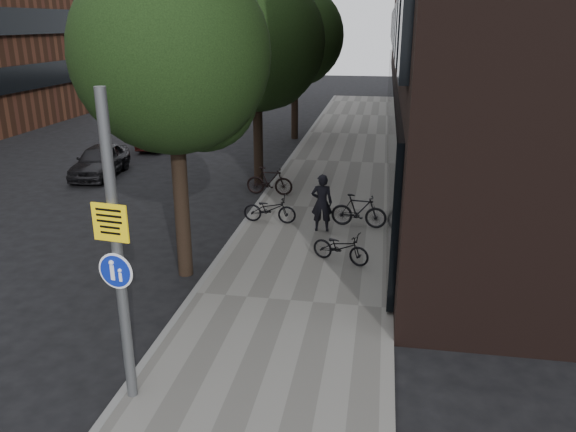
% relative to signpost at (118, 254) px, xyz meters
% --- Properties ---
extents(ground, '(120.00, 120.00, 0.00)m').
position_rel_signpost_xyz_m(ground, '(1.80, 0.40, -2.66)').
color(ground, black).
rests_on(ground, ground).
extents(sidewalk, '(4.50, 60.00, 0.12)m').
position_rel_signpost_xyz_m(sidewalk, '(2.05, 10.40, -2.60)').
color(sidewalk, slate).
rests_on(sidewalk, ground).
extents(curb_edge, '(0.15, 60.00, 0.13)m').
position_rel_signpost_xyz_m(curb_edge, '(-0.20, 10.40, -2.59)').
color(curb_edge, slate).
rests_on(curb_edge, ground).
extents(street_tree_near, '(4.40, 4.40, 7.50)m').
position_rel_signpost_xyz_m(street_tree_near, '(-0.73, 5.04, 2.45)').
color(street_tree_near, black).
rests_on(street_tree_near, ground).
extents(street_tree_mid, '(5.00, 5.00, 7.80)m').
position_rel_signpost_xyz_m(street_tree_mid, '(-0.73, 13.54, 2.46)').
color(street_tree_mid, black).
rests_on(street_tree_mid, ground).
extents(street_tree_far, '(5.00, 5.00, 7.80)m').
position_rel_signpost_xyz_m(street_tree_far, '(-0.73, 22.54, 2.46)').
color(street_tree_far, black).
rests_on(street_tree_far, ground).
extents(signpost, '(0.58, 0.17, 5.02)m').
position_rel_signpost_xyz_m(signpost, '(0.00, 0.00, 0.00)').
color(signpost, '#595B5E').
rests_on(signpost, sidewalk).
extents(pedestrian, '(0.66, 0.47, 1.72)m').
position_rel_signpost_xyz_m(pedestrian, '(2.23, 8.24, -1.68)').
color(pedestrian, black).
rests_on(pedestrian, sidewalk).
extents(parked_bike_facade_near, '(1.64, 1.04, 0.81)m').
position_rel_signpost_xyz_m(parked_bike_facade_near, '(2.97, 6.02, -2.13)').
color(parked_bike_facade_near, black).
rests_on(parked_bike_facade_near, sidewalk).
extents(parked_bike_facade_far, '(1.72, 0.67, 1.01)m').
position_rel_signpost_xyz_m(parked_bike_facade_far, '(3.30, 8.74, -2.03)').
color(parked_bike_facade_far, black).
rests_on(parked_bike_facade_far, sidewalk).
extents(parked_bike_curb_near, '(1.64, 0.60, 0.86)m').
position_rel_signpost_xyz_m(parked_bike_curb_near, '(0.59, 8.68, -2.11)').
color(parked_bike_curb_near, black).
rests_on(parked_bike_curb_near, sidewalk).
extents(parked_bike_curb_far, '(1.68, 0.52, 1.00)m').
position_rel_signpost_xyz_m(parked_bike_curb_far, '(0.00, 11.56, -2.03)').
color(parked_bike_curb_far, black).
rests_on(parked_bike_curb_far, sidewalk).
extents(parked_car_near, '(1.88, 3.88, 1.28)m').
position_rel_signpost_xyz_m(parked_car_near, '(-7.39, 13.35, -2.02)').
color(parked_car_near, black).
rests_on(parked_car_near, ground).
extents(parked_car_mid, '(1.53, 3.64, 1.17)m').
position_rel_signpost_xyz_m(parked_car_mid, '(-7.16, 18.98, -2.07)').
color(parked_car_mid, '#501A16').
rests_on(parked_car_mid, ground).
extents(parked_car_far, '(2.15, 4.64, 1.31)m').
position_rel_signpost_xyz_m(parked_car_far, '(-6.90, 28.14, -2.00)').
color(parked_car_far, '#1A1E30').
rests_on(parked_car_far, ground).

